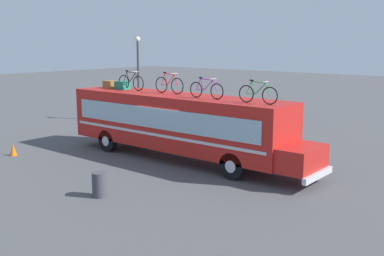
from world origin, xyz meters
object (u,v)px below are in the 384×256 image
rooftop_bicycle_1 (131,82)px  rooftop_bicycle_3 (206,90)px  bus (179,122)px  luggage_bag_2 (122,85)px  trash_bin (99,185)px  rooftop_bicycle_2 (169,85)px  rooftop_bicycle_4 (258,94)px  traffic_cone (13,150)px  street_lamp (138,70)px  luggage_bag_1 (110,84)px

rooftop_bicycle_1 → rooftop_bicycle_3: bearing=-4.1°
bus → luggage_bag_2: bearing=178.6°
rooftop_bicycle_3 → trash_bin: size_ratio=2.03×
rooftop_bicycle_1 → trash_bin: rooftop_bicycle_1 is taller
bus → luggage_bag_2: luggage_bag_2 is taller
rooftop_bicycle_2 → trash_bin: bearing=-70.9°
rooftop_bicycle_4 → trash_bin: (-2.95, -5.36, -2.89)m
rooftop_bicycle_1 → rooftop_bicycle_3: (4.91, -0.35, -0.03)m
bus → rooftop_bicycle_4: size_ratio=7.35×
luggage_bag_2 → bus: bearing=-1.4°
bus → rooftop_bicycle_2: 1.82m
traffic_cone → luggage_bag_2: bearing=59.1°
rooftop_bicycle_4 → street_lamp: street_lamp is taller
rooftop_bicycle_2 → rooftop_bicycle_4: bearing=-5.2°
rooftop_bicycle_3 → bus: bearing=172.1°
traffic_cone → rooftop_bicycle_3: bearing=27.0°
luggage_bag_1 → traffic_cone: 5.63m
rooftop_bicycle_4 → rooftop_bicycle_2: bearing=174.8°
luggage_bag_1 → traffic_cone: (-1.73, -4.54, -2.85)m
rooftop_bicycle_3 → trash_bin: 6.13m
bus → rooftop_bicycle_2: (-0.76, 0.19, 1.64)m
luggage_bag_2 → rooftop_bicycle_3: 5.52m
bus → rooftop_bicycle_1: (-3.21, 0.11, 1.63)m
rooftop_bicycle_1 → traffic_cone: size_ratio=3.16×
bus → trash_bin: bus is taller
luggage_bag_2 → rooftop_bicycle_1: 0.63m
rooftop_bicycle_1 → rooftop_bicycle_2: 2.45m
rooftop_bicycle_2 → street_lamp: (-8.02, 5.80, 0.10)m
bus → luggage_bag_1: 4.98m
luggage_bag_1 → rooftop_bicycle_3: (6.48, -0.35, 0.18)m
luggage_bag_1 → luggage_bag_2: size_ratio=0.97×
bus → luggage_bag_1: size_ratio=20.27×
street_lamp → trash_bin: bearing=-49.2°
rooftop_bicycle_4 → luggage_bag_1: bearing=177.6°
street_lamp → rooftop_bicycle_2: bearing=-35.9°
luggage_bag_1 → rooftop_bicycle_2: rooftop_bicycle_2 is taller
traffic_cone → bus: bearing=34.2°
rooftop_bicycle_1 → luggage_bag_2: bearing=-178.2°
trash_bin → luggage_bag_1: bearing=136.4°
luggage_bag_2 → rooftop_bicycle_4: 8.02m
luggage_bag_2 → rooftop_bicycle_4: bearing=-2.6°
street_lamp → rooftop_bicycle_3: bearing=-30.7°
bus → street_lamp: bearing=145.7°
bus → rooftop_bicycle_1: rooftop_bicycle_1 is taller
rooftop_bicycle_4 → bus: bearing=176.4°
bus → rooftop_bicycle_2: rooftop_bicycle_2 is taller
trash_bin → luggage_bag_2: bearing=131.5°
luggage_bag_1 → street_lamp: (-4.01, 5.87, 0.31)m
rooftop_bicycle_2 → rooftop_bicycle_4: size_ratio=1.00×
luggage_bag_1 → rooftop_bicycle_4: size_ratio=0.36×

